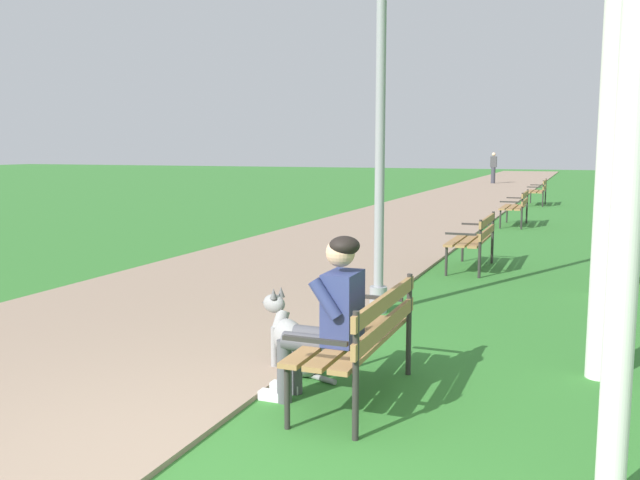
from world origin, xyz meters
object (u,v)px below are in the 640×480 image
at_px(person_seated_on_near_bench, 329,313).
at_px(pedestrian_distant, 493,168).
at_px(park_bench_far, 517,205).
at_px(park_bench_furthest, 539,190).
at_px(lamp_post_near, 381,101).
at_px(dog_grey, 294,343).
at_px(park_bench_mid, 475,237).
at_px(park_bench_near, 362,333).

xyz_separation_m(person_seated_on_near_bench, pedestrian_distant, (-2.97, 32.19, 0.16)).
xyz_separation_m(park_bench_far, park_bench_furthest, (0.07, 6.55, 0.00)).
xyz_separation_m(person_seated_on_near_bench, lamp_post_near, (-0.47, 2.83, 1.70)).
bearing_deg(dog_grey, person_seated_on_near_bench, -46.07).
xyz_separation_m(park_bench_mid, person_seated_on_near_bench, (-0.12, -6.06, 0.17)).
bearing_deg(pedestrian_distant, park_bench_mid, -83.27).
bearing_deg(park_bench_mid, pedestrian_distant, 96.73).
relative_size(lamp_post_near, pedestrian_distant, 2.80).
bearing_deg(dog_grey, park_bench_near, -27.50).
height_order(park_bench_furthest, dog_grey, park_bench_furthest).
bearing_deg(park_bench_furthest, lamp_post_near, -92.33).
bearing_deg(lamp_post_near, dog_grey, -90.86).
height_order(park_bench_mid, park_bench_far, same).
xyz_separation_m(park_bench_far, lamp_post_near, (-0.59, -9.65, 1.87)).
bearing_deg(park_bench_near, pedestrian_distant, 95.66).
xyz_separation_m(park_bench_furthest, dog_grey, (-0.69, -18.51, -0.25)).
xyz_separation_m(park_bench_mid, park_bench_furthest, (0.08, 12.97, 0.00)).
relative_size(park_bench_near, park_bench_far, 1.00).
bearing_deg(pedestrian_distant, park_bench_furthest, -76.49).
relative_size(park_bench_furthest, pedestrian_distant, 0.91).
bearing_deg(park_bench_near, park_bench_mid, 90.88).
relative_size(park_bench_near, dog_grey, 1.87).
bearing_deg(park_bench_furthest, park_bench_near, -89.96).
bearing_deg(park_bench_furthest, person_seated_on_near_bench, -90.58).
relative_size(park_bench_furthest, dog_grey, 1.87).
xyz_separation_m(park_bench_mid, park_bench_far, (0.01, 6.42, 0.00)).
bearing_deg(park_bench_mid, person_seated_on_near_bench, -91.10).
relative_size(park_bench_mid, park_bench_furthest, 1.00).
xyz_separation_m(park_bench_near, lamp_post_near, (-0.67, 2.68, 1.87)).
bearing_deg(person_seated_on_near_bench, park_bench_furthest, 89.42).
distance_m(park_bench_mid, pedestrian_distant, 26.31).
bearing_deg(dog_grey, park_bench_far, 86.99).
bearing_deg(pedestrian_distant, park_bench_far, -81.07).
distance_m(park_bench_furthest, dog_grey, 18.53).
bearing_deg(park_bench_far, pedestrian_distant, 98.93).
xyz_separation_m(park_bench_furthest, pedestrian_distant, (-3.16, 13.15, 0.33)).
xyz_separation_m(lamp_post_near, pedestrian_distant, (-2.50, 29.35, -1.54)).
bearing_deg(park_bench_far, person_seated_on_near_bench, -90.58).
distance_m(park_bench_far, pedestrian_distant, 19.95).
bearing_deg(dog_grey, pedestrian_distant, 94.45).
height_order(park_bench_furthest, lamp_post_near, lamp_post_near).
relative_size(park_bench_far, park_bench_furthest, 1.00).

